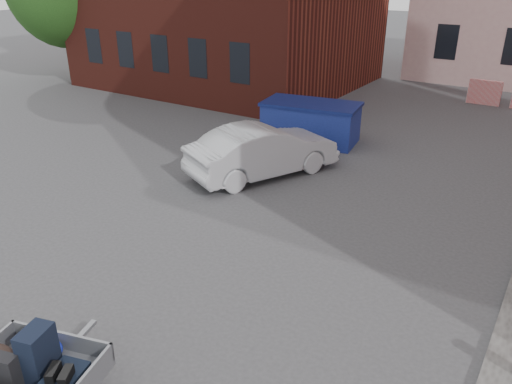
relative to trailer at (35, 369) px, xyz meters
The scene contains 4 objects.
ground 4.99m from the trailer, 98.75° to the left, with size 120.00×120.00×0.00m, color #38383A.
trailer is the anchor object (origin of this frame).
dumpster 11.86m from the trailer, 100.20° to the left, with size 3.29×2.05×1.29m.
silver_car 8.54m from the trailer, 102.41° to the left, with size 1.48×4.25×1.40m, color silver.
Camera 1 is at (5.77, -7.42, 5.30)m, focal length 35.00 mm.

